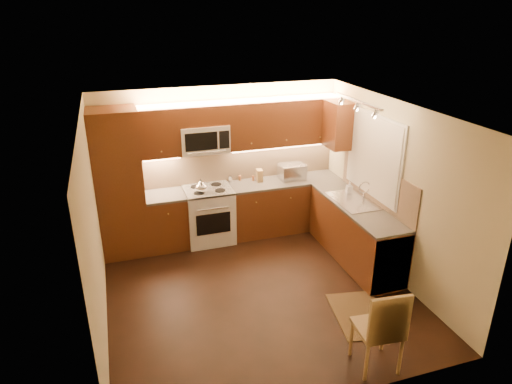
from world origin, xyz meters
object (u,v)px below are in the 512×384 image
object	(u,v)px
microwave	(204,139)
knife_block	(259,175)
sink	(353,197)
toaster_oven	(292,172)
soap_bottle	(349,188)
stove	(209,215)
kettle	(201,186)
dining_chair	(378,326)

from	to	relation	value
microwave	knife_block	xyz separation A→B (m)	(0.92, -0.02, -0.72)
microwave	sink	world-z (taller)	microwave
microwave	toaster_oven	world-z (taller)	microwave
microwave	toaster_oven	size ratio (longest dim) A/B	1.78
microwave	knife_block	bearing A→B (deg)	-0.97
microwave	sink	xyz separation A→B (m)	(2.00, -1.26, -0.74)
sink	toaster_oven	size ratio (longest dim) A/B	2.01
soap_bottle	microwave	bearing A→B (deg)	165.13
stove	soap_bottle	distance (m)	2.31
kettle	stove	bearing A→B (deg)	41.85
microwave	toaster_oven	xyz separation A→B (m)	(1.48, -0.07, -0.69)
stove	knife_block	xyz separation A→B (m)	(0.92, 0.12, 0.54)
stove	microwave	world-z (taller)	microwave
soap_bottle	toaster_oven	bearing A→B (deg)	134.55
sink	toaster_oven	xyz separation A→B (m)	(-0.52, 1.19, 0.05)
kettle	dining_chair	bearing A→B (deg)	-69.59
knife_block	stove	bearing A→B (deg)	-167.07
toaster_oven	stove	bearing A→B (deg)	-179.25
sink	dining_chair	xyz separation A→B (m)	(-0.92, -2.25, -0.47)
sink	microwave	bearing A→B (deg)	147.79
knife_block	soap_bottle	world-z (taller)	knife_block
sink	soap_bottle	size ratio (longest dim) A/B	4.46
stove	sink	world-z (taller)	sink
stove	knife_block	world-z (taller)	knife_block
stove	sink	distance (m)	2.35
sink	knife_block	bearing A→B (deg)	131.08
toaster_oven	sink	bearing A→B (deg)	-67.91
kettle	dining_chair	world-z (taller)	kettle
microwave	dining_chair	size ratio (longest dim) A/B	0.75
stove	microwave	size ratio (longest dim) A/B	1.21
stove	kettle	size ratio (longest dim) A/B	4.18
stove	dining_chair	distance (m)	3.54
kettle	toaster_oven	size ratio (longest dim) A/B	0.51
knife_block	dining_chair	size ratio (longest dim) A/B	0.20
soap_bottle	dining_chair	xyz separation A→B (m)	(-1.01, -2.55, -0.49)
dining_chair	microwave	bearing A→B (deg)	112.28
microwave	dining_chair	distance (m)	3.87
toaster_oven	dining_chair	xyz separation A→B (m)	(-0.40, -3.44, -0.52)
microwave	soap_bottle	bearing A→B (deg)	-24.60
microwave	knife_block	world-z (taller)	microwave
stove	dining_chair	size ratio (longest dim) A/B	0.90
knife_block	sink	bearing A→B (deg)	-43.42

